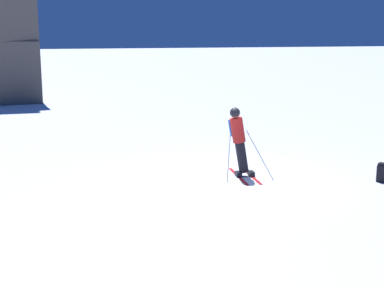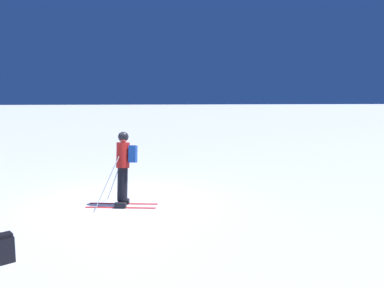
# 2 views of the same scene
# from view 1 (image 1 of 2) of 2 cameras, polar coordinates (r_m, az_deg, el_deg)

# --- Properties ---
(ground_plane) EXTENTS (300.00, 300.00, 0.00)m
(ground_plane) POSITION_cam_1_polar(r_m,az_deg,el_deg) (14.42, 4.25, -3.60)
(ground_plane) COLOR white
(skier) EXTENTS (1.27, 1.84, 1.92)m
(skier) POSITION_cam_1_polar(r_m,az_deg,el_deg) (14.33, 4.99, 0.68)
(skier) COLOR red
(skier) RESTS_ON ground
(rock_pillar) EXTENTS (3.11, 2.73, 9.84)m
(rock_pillar) POSITION_cam_1_polar(r_m,az_deg,el_deg) (32.18, -18.98, 11.53)
(rock_pillar) COLOR #4C4742
(rock_pillar) RESTS_ON ground
(spare_backpack) EXTENTS (0.35, 0.37, 0.50)m
(spare_backpack) POSITION_cam_1_polar(r_m,az_deg,el_deg) (14.77, 19.75, -2.92)
(spare_backpack) COLOR black
(spare_backpack) RESTS_ON ground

